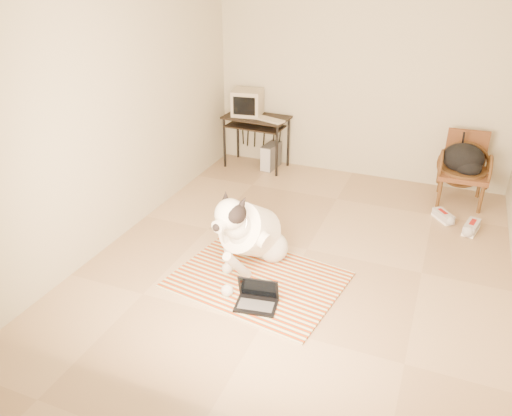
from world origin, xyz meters
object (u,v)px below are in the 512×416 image
Objects in this scene: rattan_chair at (464,168)px; backpack at (464,160)px; computer_desk at (256,124)px; pc_tower at (271,156)px; dog at (250,233)px; laptop at (257,298)px; crt_monitor at (248,103)px.

backpack is at bearing -108.03° from rattan_chair.
computer_desk is 0.52m from pc_tower.
rattan_chair reaches higher than backpack.
dog reaches higher than rattan_chair.
dog is 1.48× the size of rattan_chair.
computer_desk is at bearing 110.71° from dog.
pc_tower is at bearing 108.34° from laptop.
rattan_chair is (1.56, 2.94, 0.36)m from laptop.
rattan_chair is (2.95, -0.13, -0.49)m from crt_monitor.
dog is at bearing 117.86° from laptop.
backpack reaches higher than pc_tower.
laptop is 0.46× the size of rattan_chair.
crt_monitor is at bearing 176.48° from backpack.
rattan_chair is (1.88, 2.35, 0.07)m from dog.
rattan_chair reaches higher than pc_tower.
dog is at bearing -66.70° from crt_monitor.
rattan_chair is at bearing -2.80° from pc_tower.
computer_desk is 1.91× the size of backpack.
rattan_chair is (2.80, -0.10, -0.21)m from computer_desk.
dog reaches higher than computer_desk.
dog reaches higher than laptop.
crt_monitor is (-0.15, 0.04, 0.28)m from computer_desk.
dog is 3.19× the size of pc_tower.
pc_tower is at bearing 177.20° from rattan_chair.
dog is 1.38× the size of computer_desk.
backpack is (2.56, -0.17, 0.39)m from pc_tower.
laptop is 3.23m from pc_tower.
crt_monitor reaches higher than backpack.
dog is 2.97m from backpack.
dog is 2.89× the size of crt_monitor.
backpack reaches higher than laptop.
crt_monitor is 1.10× the size of pc_tower.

